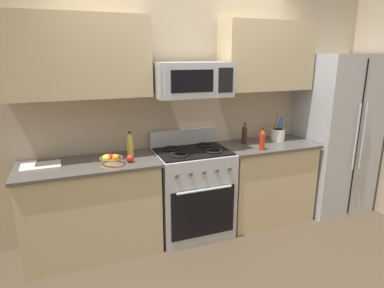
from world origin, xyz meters
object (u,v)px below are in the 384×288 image
refrigerator (335,134)px  bottle_hot_sauce (262,140)px  fruit_basket (111,160)px  range_oven (193,191)px  apple_loose (130,158)px  bottle_soy (244,134)px  utensil_crock (278,134)px  bottle_oil (130,145)px  microwave (192,79)px  cutting_board (41,166)px

refrigerator → bottle_hot_sauce: size_ratio=8.00×
fruit_basket → range_oven: bearing=7.8°
apple_loose → bottle_soy: size_ratio=0.30×
range_oven → utensil_crock: bearing=4.1°
refrigerator → bottle_soy: (-1.19, 0.12, 0.08)m
fruit_basket → bottle_hot_sauce: bearing=-2.4°
fruit_basket → apple_loose: fruit_basket is taller
range_oven → bottle_soy: size_ratio=4.62×
bottle_hot_sauce → bottle_oil: bearing=167.9°
refrigerator → bottle_hot_sauce: refrigerator is taller
apple_loose → bottle_hot_sauce: bottle_hot_sauce is taller
microwave → bottle_oil: (-0.62, 0.08, -0.62)m
range_oven → apple_loose: 0.82m
bottle_hot_sauce → bottle_soy: 0.29m
microwave → apple_loose: size_ratio=10.54×
range_oven → cutting_board: (-1.43, 0.06, 0.44)m
apple_loose → range_oven: bearing=8.8°
utensil_crock → bottle_hot_sauce: bearing=-145.7°
range_oven → microwave: size_ratio=1.45×
refrigerator → bottle_hot_sauce: (-1.14, -0.16, 0.08)m
fruit_basket → bottle_oil: 0.32m
apple_loose → bottle_soy: bottle_soy is taller
bottle_oil → bottle_hot_sauce: bearing=-12.1°
microwave → fruit_basket: microwave is taller
bottle_soy → microwave: bearing=-173.2°
refrigerator → apple_loose: bearing=-178.1°
bottle_oil → bottle_hot_sauce: 1.36m
microwave → bottle_oil: bearing=172.5°
apple_loose → bottle_soy: bearing=8.8°
bottle_soy → cutting_board: bearing=-178.7°
cutting_board → bottle_oil: bottle_oil is taller
refrigerator → cutting_board: refrigerator is taller
microwave → bottle_hot_sauce: size_ratio=3.19×
utensil_crock → bottle_hot_sauce: size_ratio=1.43×
range_oven → bottle_oil: (-0.62, 0.11, 0.55)m
utensil_crock → bottle_oil: 1.71m
microwave → utensil_crock: bearing=2.7°
range_oven → cutting_board: size_ratio=3.24×
microwave → utensil_crock: (1.09, 0.05, -0.65)m
bottle_oil → fruit_basket: bearing=-134.8°
microwave → bottle_soy: microwave is taller
bottle_oil → microwave: bearing=-7.5°
bottle_oil → bottle_hot_sauce: size_ratio=1.03×
fruit_basket → bottle_soy: 1.52m
utensil_crock → bottle_oil: (-1.71, 0.03, 0.03)m
refrigerator → bottle_oil: refrigerator is taller
apple_loose → bottle_soy: (1.32, 0.21, 0.07)m
bottle_oil → bottle_hot_sauce: bottle_oil is taller
utensil_crock → cutting_board: utensil_crock is taller
range_oven → microwave: (-0.00, 0.03, 1.17)m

